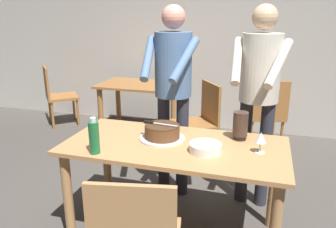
# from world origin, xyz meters

# --- Properties ---
(back_wall) EXTENTS (10.00, 0.12, 2.70)m
(back_wall) POSITION_xyz_m (0.00, 2.63, 1.35)
(back_wall) COLOR #BCB7AD
(back_wall) RESTS_ON ground_plane
(main_dining_table) EXTENTS (1.58, 0.77, 0.75)m
(main_dining_table) POSITION_xyz_m (0.00, 0.00, 0.63)
(main_dining_table) COLOR tan
(main_dining_table) RESTS_ON ground_plane
(cake_on_platter) EXTENTS (0.34, 0.34, 0.11)m
(cake_on_platter) POSITION_xyz_m (-0.12, 0.07, 0.80)
(cake_on_platter) COLOR silver
(cake_on_platter) RESTS_ON main_dining_table
(cake_knife) EXTENTS (0.27, 0.05, 0.02)m
(cake_knife) POSITION_xyz_m (-0.19, 0.08, 0.87)
(cake_knife) COLOR silver
(cake_knife) RESTS_ON cake_on_platter
(plate_stack) EXTENTS (0.22, 0.22, 0.06)m
(plate_stack) POSITION_xyz_m (0.24, -0.08, 0.78)
(plate_stack) COLOR white
(plate_stack) RESTS_ON main_dining_table
(wine_glass_near) EXTENTS (0.08, 0.08, 0.14)m
(wine_glass_near) POSITION_xyz_m (0.59, 0.02, 0.85)
(wine_glass_near) COLOR silver
(wine_glass_near) RESTS_ON main_dining_table
(water_bottle) EXTENTS (0.07, 0.07, 0.25)m
(water_bottle) POSITION_xyz_m (-0.47, -0.31, 0.86)
(water_bottle) COLOR #1E6B38
(water_bottle) RESTS_ON main_dining_table
(hurricane_lamp) EXTENTS (0.11, 0.11, 0.21)m
(hurricane_lamp) POSITION_xyz_m (0.44, 0.23, 0.86)
(hurricane_lamp) COLOR black
(hurricane_lamp) RESTS_ON main_dining_table
(person_cutting_cake) EXTENTS (0.47, 0.56, 1.72)m
(person_cutting_cake) POSITION_xyz_m (-0.19, 0.60, 1.08)
(person_cutting_cake) COLOR #2D2D38
(person_cutting_cake) RESTS_ON ground_plane
(person_standing_beside) EXTENTS (0.46, 0.57, 1.72)m
(person_standing_beside) POSITION_xyz_m (0.54, 0.63, 1.08)
(person_standing_beside) COLOR #2D2D38
(person_standing_beside) RESTS_ON ground_plane
(background_table) EXTENTS (1.00, 0.70, 0.74)m
(background_table) POSITION_xyz_m (-1.06, 1.93, 0.58)
(background_table) COLOR #9E6633
(background_table) RESTS_ON ground_plane
(background_chair_0) EXTENTS (0.54, 0.54, 0.90)m
(background_chair_0) POSITION_xyz_m (0.63, 1.91, 0.49)
(background_chair_0) COLOR #9E6633
(background_chair_0) RESTS_ON ground_plane
(background_chair_2) EXTENTS (0.61, 0.61, 0.90)m
(background_chair_2) POSITION_xyz_m (-0.09, 1.42, 0.49)
(background_chair_2) COLOR #9E6633
(background_chair_2) RESTS_ON ground_plane
(background_chair_3) EXTENTS (0.62, 0.62, 0.90)m
(background_chair_3) POSITION_xyz_m (-2.41, 2.02, 0.49)
(background_chair_3) COLOR #9E6633
(background_chair_3) RESTS_ON ground_plane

